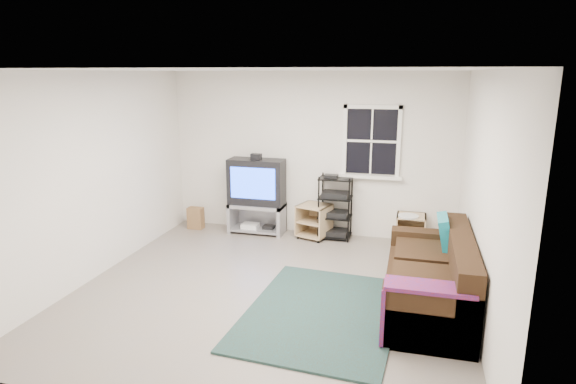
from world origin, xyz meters
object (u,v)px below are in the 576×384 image
(side_table_left, at_px, (315,220))
(tv_unit, at_px, (257,190))
(side_table_right, at_px, (410,227))
(sofa, at_px, (432,281))
(av_rack, at_px, (335,211))

(side_table_left, bearing_deg, tv_unit, -178.92)
(side_table_right, xyz_separation_m, sofa, (0.25, -2.05, 0.05))
(av_rack, relative_size, sofa, 0.50)
(av_rack, height_order, sofa, av_rack)
(av_rack, height_order, side_table_right, av_rack)
(av_rack, relative_size, side_table_right, 2.06)
(side_table_right, height_order, sofa, sofa)
(tv_unit, distance_m, side_table_right, 2.49)
(side_table_right, relative_size, sofa, 0.24)
(tv_unit, relative_size, side_table_right, 2.66)
(tv_unit, distance_m, av_rack, 1.31)
(av_rack, bearing_deg, tv_unit, -178.16)
(tv_unit, bearing_deg, side_table_left, 1.08)
(side_table_left, distance_m, side_table_right, 1.48)
(av_rack, xyz_separation_m, sofa, (1.42, -2.06, -0.12))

